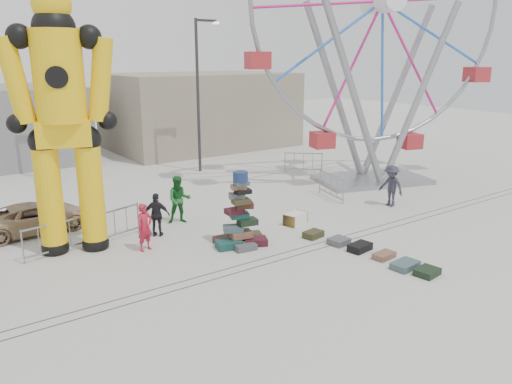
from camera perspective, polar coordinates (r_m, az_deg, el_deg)
ground at (r=15.87m, az=7.30°, el=-7.53°), size 90.00×90.00×0.00m
track_line_near at (r=16.28m, az=5.86°, el=-6.87°), size 40.00×0.04×0.01m
track_line_far at (r=16.55m, az=4.95°, el=-6.46°), size 40.00×0.04×0.01m
building_right at (r=35.27m, az=-6.39°, el=9.28°), size 12.00×8.00×5.00m
lamp_post_right at (r=27.11m, az=-6.50°, el=11.71°), size 1.41×0.25×8.00m
lamp_post_left at (r=26.44m, az=-22.32°, el=10.61°), size 1.41×0.25×8.00m
suitcase_tower at (r=16.63m, az=-1.83°, el=-3.73°), size 1.93×1.60×2.52m
crash_test_dummy at (r=16.37m, az=-21.24°, el=8.31°), size 3.32×1.60×8.39m
ferris_wheel at (r=25.20m, az=14.11°, el=17.88°), size 12.52×4.66×15.14m
steamer_trunk at (r=18.83m, az=4.53°, el=-3.06°), size 1.01×0.75×0.42m
row_case_0 at (r=17.56m, az=6.56°, el=-4.82°), size 0.76×0.59×0.23m
row_case_1 at (r=17.07m, az=9.45°, el=-5.57°), size 0.70×0.64×0.21m
row_case_2 at (r=16.64m, az=11.79°, el=-6.18°), size 0.86×0.60×0.24m
row_case_3 at (r=16.22m, az=14.43°, el=-7.03°), size 0.78×0.50×0.18m
row_case_4 at (r=15.66m, az=16.67°, el=-8.00°), size 0.92×0.65×0.20m
row_case_5 at (r=15.39m, az=18.97°, el=-8.63°), size 0.76×0.63×0.20m
barricade_dummy_b at (r=17.02m, az=-21.99°, el=-4.98°), size 1.99×0.46×1.10m
barricade_dummy_c at (r=17.75m, az=-15.83°, el=-3.60°), size 1.95×0.67×1.10m
barricade_wheel_front at (r=22.34m, az=8.58°, el=0.67°), size 0.54×1.97×1.10m
barricade_wheel_back at (r=27.22m, az=5.44°, el=3.39°), size 1.57×1.39×1.10m
pedestrian_red at (r=16.50m, az=-12.59°, el=-3.95°), size 0.66×0.52×1.57m
pedestrian_green at (r=18.95m, az=-8.78°, el=-0.87°), size 1.08×0.97×1.81m
pedestrian_black at (r=17.71m, az=-11.26°, el=-2.58°), size 0.94×0.87×1.56m
pedestrian_grey at (r=21.63m, az=15.20°, el=0.70°), size 0.73×1.17×1.75m
parked_suv at (r=19.56m, az=-23.93°, el=-2.68°), size 3.93×1.99×1.07m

